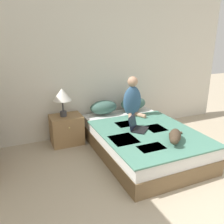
# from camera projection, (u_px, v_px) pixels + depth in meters

# --- Properties ---
(wall_back) EXTENTS (5.42, 0.05, 2.55)m
(wall_back) POSITION_uv_depth(u_px,v_px,m) (102.00, 67.00, 4.38)
(wall_back) COLOR beige
(wall_back) RESTS_ON ground_plane
(bed) EXTENTS (1.42, 2.09, 0.44)m
(bed) POSITION_uv_depth(u_px,v_px,m) (142.00, 140.00, 3.84)
(bed) COLOR brown
(bed) RESTS_ON ground_plane
(pillow_near) EXTENTS (0.51, 0.29, 0.25)m
(pillow_near) POSITION_uv_depth(u_px,v_px,m) (104.00, 107.00, 4.37)
(pillow_near) COLOR #42665B
(pillow_near) RESTS_ON bed
(pillow_far) EXTENTS (0.51, 0.29, 0.25)m
(pillow_far) POSITION_uv_depth(u_px,v_px,m) (133.00, 103.00, 4.61)
(pillow_far) COLOR #42665B
(pillow_far) RESTS_ON bed
(person_sitting) EXTENTS (0.36, 0.34, 0.72)m
(person_sitting) POSITION_uv_depth(u_px,v_px,m) (132.00, 99.00, 4.22)
(person_sitting) COLOR #33567A
(person_sitting) RESTS_ON bed
(cat_tabby) EXTENTS (0.46, 0.44, 0.18)m
(cat_tabby) POSITION_uv_depth(u_px,v_px,m) (175.00, 136.00, 3.24)
(cat_tabby) COLOR #473828
(cat_tabby) RESTS_ON bed
(laptop_open) EXTENTS (0.39, 0.39, 0.22)m
(laptop_open) POSITION_uv_depth(u_px,v_px,m) (137.00, 127.00, 3.67)
(laptop_open) COLOR black
(laptop_open) RESTS_ON bed
(nightstand) EXTENTS (0.54, 0.43, 0.51)m
(nightstand) POSITION_uv_depth(u_px,v_px,m) (67.00, 130.00, 4.16)
(nightstand) COLOR #937047
(nightstand) RESTS_ON ground_plane
(table_lamp) EXTENTS (0.31, 0.31, 0.49)m
(table_lamp) POSITION_uv_depth(u_px,v_px,m) (62.00, 96.00, 3.95)
(table_lamp) COLOR #38383D
(table_lamp) RESTS_ON nightstand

